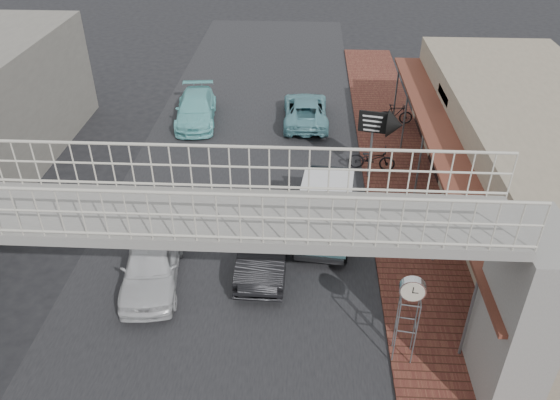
# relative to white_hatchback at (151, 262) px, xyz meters

# --- Properties ---
(ground) EXTENTS (120.00, 120.00, 0.00)m
(ground) POSITION_rel_white_hatchback_xyz_m (2.22, 0.35, -0.72)
(ground) COLOR black
(ground) RESTS_ON ground
(road_strip) EXTENTS (10.00, 60.00, 0.01)m
(road_strip) POSITION_rel_white_hatchback_xyz_m (2.22, 0.35, -0.72)
(road_strip) COLOR black
(road_strip) RESTS_ON ground
(sidewalk) EXTENTS (3.00, 40.00, 0.10)m
(sidewalk) POSITION_rel_white_hatchback_xyz_m (8.72, 3.35, -0.67)
(sidewalk) COLOR brown
(sidewalk) RESTS_ON ground
(shophouse_row) EXTENTS (7.20, 18.00, 4.00)m
(shophouse_row) POSITION_rel_white_hatchback_xyz_m (13.18, 4.35, 1.29)
(shophouse_row) COLOR gray
(shophouse_row) RESTS_ON ground
(footbridge) EXTENTS (16.40, 2.40, 6.34)m
(footbridge) POSITION_rel_white_hatchback_xyz_m (2.22, -3.65, 2.45)
(footbridge) COLOR gray
(footbridge) RESTS_ON ground
(white_hatchback) EXTENTS (2.23, 4.42, 1.44)m
(white_hatchback) POSITION_rel_white_hatchback_xyz_m (0.00, 0.00, 0.00)
(white_hatchback) COLOR silver
(white_hatchback) RESTS_ON ground
(dark_sedan) EXTENTS (1.60, 4.42, 1.45)m
(dark_sedan) POSITION_rel_white_hatchback_xyz_m (3.48, 1.13, 0.00)
(dark_sedan) COLOR black
(dark_sedan) RESTS_ON ground
(angkot_curb) EXTENTS (2.26, 4.68, 1.28)m
(angkot_curb) POSITION_rel_white_hatchback_xyz_m (4.72, 12.09, -0.08)
(angkot_curb) COLOR #65A5AF
(angkot_curb) RESTS_ON ground
(angkot_far) EXTENTS (2.37, 4.80, 1.34)m
(angkot_far) POSITION_rel_white_hatchback_xyz_m (-0.75, 11.89, -0.05)
(angkot_far) COLOR #7DD8DA
(angkot_far) RESTS_ON ground
(angkot_van) EXTENTS (2.20, 4.14, 1.95)m
(angkot_van) POSITION_rel_white_hatchback_xyz_m (5.50, 2.65, 0.51)
(angkot_van) COLOR black
(angkot_van) RESTS_ON ground
(motorcycle_near) EXTENTS (2.03, 0.94, 1.03)m
(motorcycle_near) POSITION_rel_white_hatchback_xyz_m (7.58, 7.33, -0.11)
(motorcycle_near) COLOR black
(motorcycle_near) RESTS_ON sidewalk
(motorcycle_far) EXTENTS (1.68, 0.48, 1.01)m
(motorcycle_far) POSITION_rel_white_hatchback_xyz_m (9.14, 11.92, -0.12)
(motorcycle_far) COLOR black
(motorcycle_far) RESTS_ON sidewalk
(street_clock) EXTENTS (0.69, 0.59, 2.74)m
(street_clock) POSITION_rel_white_hatchback_xyz_m (7.52, -2.77, 1.65)
(street_clock) COLOR #59595B
(street_clock) RESTS_ON sidewalk
(arrow_sign) EXTENTS (1.81, 1.19, 3.01)m
(arrow_sign) POSITION_rel_white_hatchback_xyz_m (8.13, 6.58, 1.81)
(arrow_sign) COLOR #59595B
(arrow_sign) RESTS_ON sidewalk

